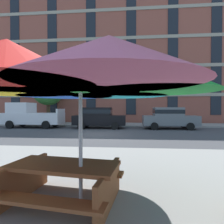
{
  "coord_description": "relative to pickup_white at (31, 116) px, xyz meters",
  "views": [
    {
      "loc": [
        2.03,
        -11.85,
        1.69
      ],
      "look_at": [
        0.66,
        3.2,
        1.4
      ],
      "focal_mm": 29.58,
      "sensor_mm": 36.0,
      "label": 1
    }
  ],
  "objects": [
    {
      "name": "ground_plane",
      "position": [
        6.58,
        -3.7,
        -1.03
      ],
      "size": [
        120.0,
        120.0,
        0.0
      ],
      "primitive_type": "plane",
      "color": "#424244"
    },
    {
      "name": "sidewalk_near_patio",
      "position": [
        6.58,
        -12.7,
        -0.97
      ],
      "size": [
        56.0,
        9.0,
        0.12
      ],
      "primitive_type": "cube",
      "color": "gray",
      "rests_on": "ground"
    },
    {
      "name": "sidewalk_far",
      "position": [
        6.58,
        3.1,
        -0.97
      ],
      "size": [
        56.0,
        3.6,
        0.12
      ],
      "primitive_type": "cube",
      "color": "gray",
      "rests_on": "ground"
    },
    {
      "name": "apartment_building",
      "position": [
        6.58,
        11.29,
        6.97
      ],
      "size": [
        36.5,
        12.08,
        16.0
      ],
      "color": "#934C3D",
      "rests_on": "ground"
    },
    {
      "name": "pickup_white",
      "position": [
        0.0,
        0.0,
        0.0
      ],
      "size": [
        5.1,
        2.12,
        2.2
      ],
      "color": "silver",
      "rests_on": "ground"
    },
    {
      "name": "sedan_black",
      "position": [
        6.09,
        -0.0,
        -0.08
      ],
      "size": [
        4.4,
        1.98,
        1.78
      ],
      "color": "black",
      "rests_on": "ground"
    },
    {
      "name": "sedan_gray",
      "position": [
        11.94,
        -0.0,
        -0.08
      ],
      "size": [
        4.4,
        1.98,
        1.78
      ],
      "color": "slate",
      "rests_on": "ground"
    },
    {
      "name": "street_tree_left",
      "position": [
        0.17,
        3.09,
        2.57
      ],
      "size": [
        3.43,
        3.79,
        5.36
      ],
      "color": "#4C3823",
      "rests_on": "ground"
    },
    {
      "name": "patio_umbrella",
      "position": [
        7.85,
        -12.7,
        1.17
      ],
      "size": [
        4.16,
        3.87,
        2.52
      ],
      "color": "silver",
      "rests_on": "ground"
    },
    {
      "name": "picnic_table",
      "position": [
        7.53,
        -12.58,
        -0.54
      ],
      "size": [
        1.98,
        1.74,
        0.77
      ],
      "color": "brown",
      "rests_on": "ground"
    }
  ]
}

